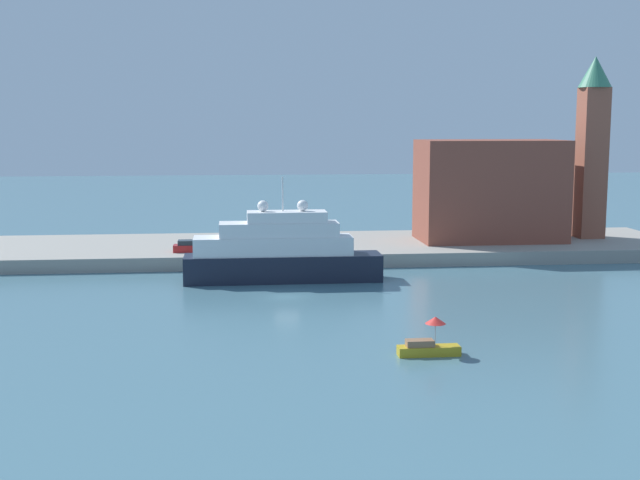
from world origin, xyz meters
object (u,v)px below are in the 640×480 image
Objects in this scene: large_yacht at (280,253)px; person_figure at (218,242)px; small_motorboat at (429,344)px; harbor_building at (490,190)px; bell_tower at (592,140)px; mooring_bollard at (255,252)px; parked_car at (189,247)px.

person_figure is (-7.24, 14.13, -0.67)m from large_yacht.
harbor_building is (20.09, 49.42, 7.62)m from small_motorboat.
bell_tower is at bearing 5.58° from person_figure.
mooring_bollard is at bearing -51.60° from person_figure.
parked_car reaches higher than mooring_bollard.
bell_tower reaches higher than parked_car.
mooring_bollard is (4.63, -5.84, -0.43)m from person_figure.
small_motorboat is 1.23× the size of parked_car.
small_motorboat is at bearing -72.89° from large_yacht.
small_motorboat is 2.64× the size of person_figure.
bell_tower is at bearing 23.32° from large_yacht.
small_motorboat is 48.60m from person_figure.
harbor_building is 37.68m from person_figure.
mooring_bollard is at bearing 107.19° from small_motorboat.
large_yacht reaches higher than mooring_bollard.
harbor_building is at bearing 5.99° from person_figure.
parked_car is at bearing -171.18° from harbor_building.
parked_car is at bearing 157.35° from mooring_bollard.
bell_tower reaches higher than small_motorboat.
person_figure is at bearing 117.13° from large_yacht.
mooring_bollard is (-47.09, -10.89, -13.19)m from bell_tower.
bell_tower reaches higher than person_figure.
large_yacht is 1.14× the size of harbor_building.
small_motorboat is 0.19× the size of bell_tower.
harbor_building is at bearing -175.46° from bell_tower.
harbor_building is 16.24m from bell_tower.
harbor_building reaches higher than person_figure.
mooring_bollard is at bearing -163.29° from harbor_building.
small_motorboat is 47.76m from parked_car.
large_yacht reaches higher than parked_car.
bell_tower is 30.23× the size of mooring_bollard.
person_figure is at bearing 110.37° from small_motorboat.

